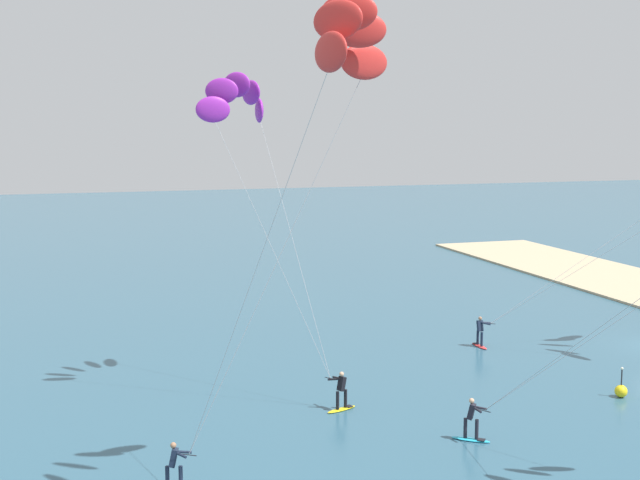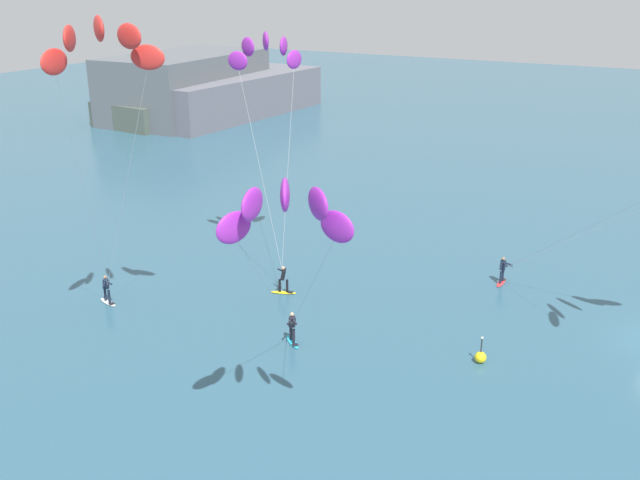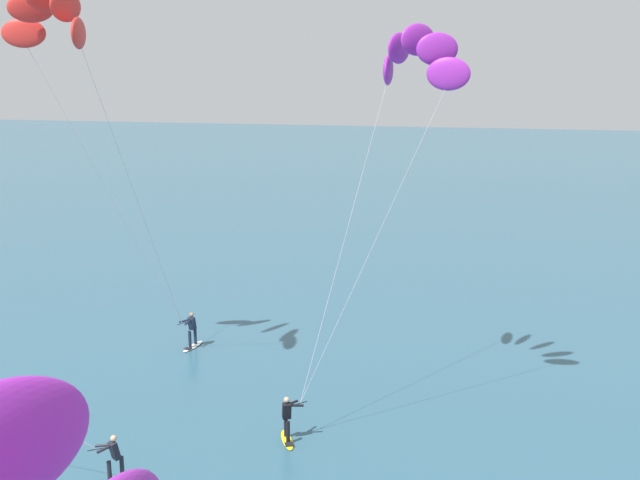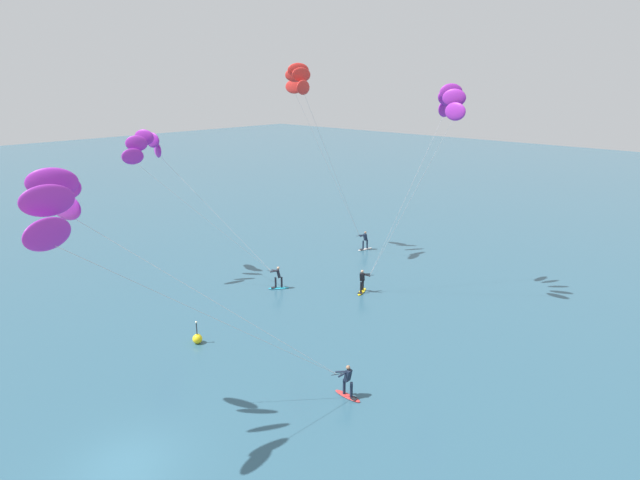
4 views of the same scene
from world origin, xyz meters
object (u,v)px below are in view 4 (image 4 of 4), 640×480
(kitesurfer_far_out, at_px, (446,111))
(kitesurfer_downwind, at_px, (301,87))
(kitesurfer_nearshore, at_px, (70,211))
(marker_buoy, at_px, (197,338))
(kitesurfer_mid_water, at_px, (152,152))

(kitesurfer_far_out, relative_size, kitesurfer_downwind, 0.91)
(kitesurfer_nearshore, height_order, marker_buoy, kitesurfer_nearshore)
(marker_buoy, bearing_deg, kitesurfer_downwind, 114.05)
(kitesurfer_far_out, height_order, kitesurfer_downwind, kitesurfer_downwind)
(kitesurfer_downwind, relative_size, marker_buoy, 11.44)
(kitesurfer_mid_water, height_order, marker_buoy, kitesurfer_mid_water)
(kitesurfer_nearshore, relative_size, marker_buoy, 8.68)
(kitesurfer_mid_water, distance_m, kitesurfer_downwind, 12.83)
(kitesurfer_downwind, bearing_deg, kitesurfer_nearshore, -64.13)
(kitesurfer_mid_water, relative_size, marker_buoy, 8.10)
(kitesurfer_nearshore, bearing_deg, kitesurfer_far_out, 85.98)
(kitesurfer_mid_water, height_order, kitesurfer_downwind, kitesurfer_downwind)
(kitesurfer_mid_water, height_order, kitesurfer_far_out, kitesurfer_far_out)
(kitesurfer_nearshore, distance_m, marker_buoy, 13.06)
(kitesurfer_nearshore, relative_size, kitesurfer_downwind, 0.76)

